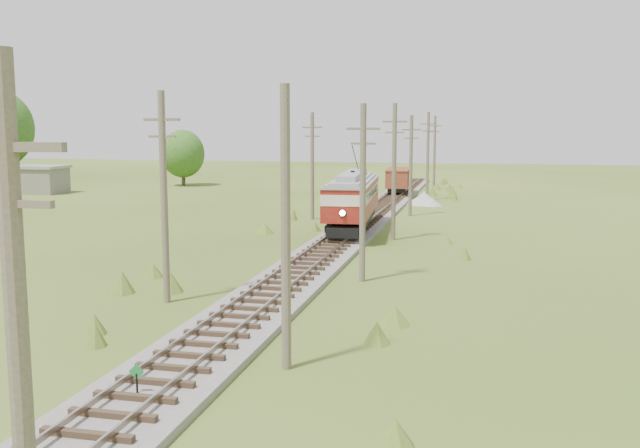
% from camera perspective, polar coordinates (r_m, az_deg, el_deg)
% --- Properties ---
extents(ground, '(260.00, 260.00, 0.00)m').
position_cam_1_polar(ground, '(19.59, -15.92, -15.13)').
color(ground, '#314915').
rests_on(ground, ground).
extents(railbed_main, '(3.60, 96.00, 0.57)m').
position_cam_1_polar(railbed_main, '(51.04, 2.72, -0.41)').
color(railbed_main, '#605B54').
rests_on(railbed_main, ground).
extents(switch_marker, '(0.45, 0.06, 1.08)m').
position_cam_1_polar(switch_marker, '(20.68, -14.45, -11.94)').
color(switch_marker, black).
rests_on(switch_marker, ground).
extents(streetcar, '(3.83, 12.50, 5.66)m').
position_cam_1_polar(streetcar, '(50.15, 2.61, 2.25)').
color(streetcar, black).
rests_on(streetcar, ground).
extents(gondola, '(2.83, 7.33, 2.39)m').
position_cam_1_polar(gondola, '(77.08, 6.26, 3.60)').
color(gondola, black).
rests_on(gondola, ground).
extents(gravel_pile, '(3.39, 3.60, 1.23)m').
position_cam_1_polar(gravel_pile, '(69.06, 8.42, 2.01)').
color(gravel_pile, gray).
rests_on(gravel_pile, ground).
extents(utility_pole_r_0, '(1.60, 0.30, 8.50)m').
position_cam_1_polar(utility_pole_r_0, '(10.12, -22.87, -11.11)').
color(utility_pole_r_0, brown).
rests_on(utility_pole_r_0, ground).
extents(utility_pole_r_1, '(0.30, 0.30, 8.80)m').
position_cam_1_polar(utility_pole_r_1, '(21.74, -2.76, -0.47)').
color(utility_pole_r_1, brown).
rests_on(utility_pole_r_1, ground).
extents(utility_pole_r_2, '(1.60, 0.30, 8.60)m').
position_cam_1_polar(utility_pole_r_2, '(34.32, 3.44, 2.64)').
color(utility_pole_r_2, brown).
rests_on(utility_pole_r_2, ground).
extents(utility_pole_r_3, '(1.60, 0.30, 9.00)m').
position_cam_1_polar(utility_pole_r_3, '(47.15, 5.94, 4.29)').
color(utility_pole_r_3, brown).
rests_on(utility_pole_r_3, ground).
extents(utility_pole_r_4, '(1.60, 0.30, 8.40)m').
position_cam_1_polar(utility_pole_r_4, '(60.09, 7.27, 4.74)').
color(utility_pole_r_4, brown).
rests_on(utility_pole_r_4, ground).
extents(utility_pole_r_5, '(1.60, 0.30, 8.90)m').
position_cam_1_polar(utility_pole_r_5, '(72.98, 8.61, 5.46)').
color(utility_pole_r_5, brown).
rests_on(utility_pole_r_5, ground).
extents(utility_pole_r_6, '(1.60, 0.30, 8.70)m').
position_cam_1_polar(utility_pole_r_6, '(85.95, 9.15, 5.74)').
color(utility_pole_r_6, brown).
rests_on(utility_pole_r_6, ground).
extents(utility_pole_l_a, '(1.60, 0.30, 9.00)m').
position_cam_1_polar(utility_pole_l_a, '(30.80, -12.37, 2.25)').
color(utility_pole_l_a, brown).
rests_on(utility_pole_l_a, ground).
extents(utility_pole_l_b, '(1.60, 0.30, 8.60)m').
position_cam_1_polar(utility_pole_l_b, '(57.39, -0.62, 4.76)').
color(utility_pole_l_b, brown).
rests_on(utility_pole_l_b, ground).
extents(tree_mid_a, '(5.46, 5.46, 7.03)m').
position_cam_1_polar(tree_mid_a, '(91.56, -10.92, 5.54)').
color(tree_mid_a, '#38281C').
rests_on(tree_mid_a, ground).
extents(shed, '(6.40, 4.40, 3.10)m').
position_cam_1_polar(shed, '(86.19, -21.74, 3.35)').
color(shed, slate).
rests_on(shed, ground).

